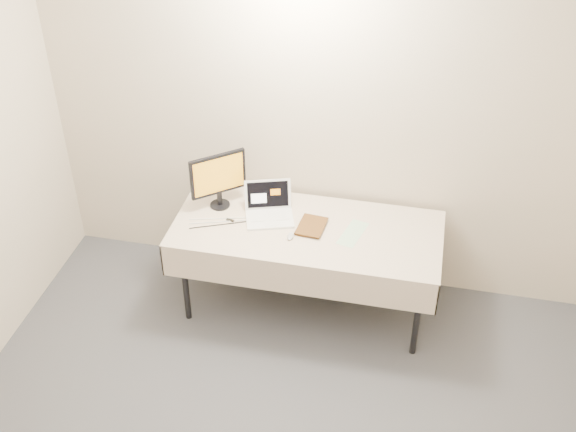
% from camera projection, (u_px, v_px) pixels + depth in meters
% --- Properties ---
extents(back_wall, '(4.00, 0.10, 2.70)m').
position_uv_depth(back_wall, '(321.00, 119.00, 4.98)').
color(back_wall, beige).
rests_on(back_wall, ground).
extents(table, '(1.86, 0.81, 0.74)m').
position_uv_depth(table, '(307.00, 235.00, 5.02)').
color(table, black).
rests_on(table, ground).
extents(laptop, '(0.41, 0.39, 0.22)m').
position_uv_depth(laptop, '(269.00, 209.00, 5.08)').
color(laptop, white).
rests_on(laptop, table).
extents(monitor, '(0.33, 0.28, 0.42)m').
position_uv_depth(monitor, '(218.00, 177.00, 5.06)').
color(monitor, black).
rests_on(monitor, table).
extents(book, '(0.18, 0.04, 0.24)m').
position_uv_depth(book, '(299.00, 211.00, 4.94)').
color(book, brown).
rests_on(book, table).
extents(alarm_clock, '(0.11, 0.07, 0.04)m').
position_uv_depth(alarm_clock, '(255.00, 195.00, 5.27)').
color(alarm_clock, black).
rests_on(alarm_clock, table).
extents(clicker, '(0.04, 0.09, 0.02)m').
position_uv_depth(clicker, '(290.00, 236.00, 4.89)').
color(clicker, '#B9B9BC').
rests_on(clicker, table).
extents(paper_form, '(0.19, 0.33, 0.00)m').
position_uv_depth(paper_form, '(353.00, 233.00, 4.93)').
color(paper_form, '#ADD7AB').
rests_on(paper_form, table).
extents(usb_dongle, '(0.06, 0.03, 0.01)m').
position_uv_depth(usb_dongle, '(230.00, 220.00, 5.05)').
color(usb_dongle, black).
rests_on(usb_dongle, table).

